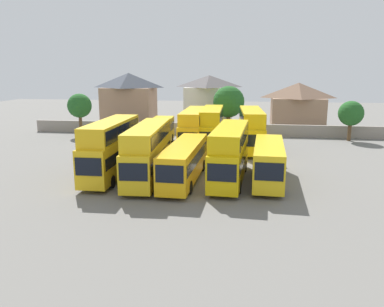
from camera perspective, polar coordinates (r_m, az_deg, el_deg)
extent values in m
plane|color=slate|center=(52.57, 2.26, 1.53)|extent=(140.00, 140.00, 0.00)
cube|color=gray|center=(58.81, 2.90, 3.56)|extent=(56.00, 0.50, 1.80)
cube|color=yellow|center=(36.48, -11.74, -0.41)|extent=(2.59, 10.94, 3.19)
cube|color=black|center=(31.41, -14.96, -1.90)|extent=(2.15, 0.11, 1.44)
cube|color=black|center=(36.39, -11.77, 0.18)|extent=(2.62, 10.07, 1.01)
cube|color=yellow|center=(36.29, -11.77, 3.42)|extent=(2.54, 10.39, 1.65)
cube|color=black|center=(36.29, -11.77, 3.42)|extent=(2.62, 9.85, 1.15)
cylinder|color=black|center=(33.37, -11.66, -4.08)|extent=(0.32, 1.10, 1.10)
cylinder|color=black|center=(34.15, -15.24, -3.88)|extent=(0.32, 1.10, 1.10)
cylinder|color=black|center=(39.60, -8.55, -1.37)|extent=(0.32, 1.10, 1.10)
cylinder|color=black|center=(40.26, -11.63, -1.26)|extent=(0.32, 1.10, 1.10)
cube|color=gold|center=(35.04, -6.44, -0.86)|extent=(3.12, 11.65, 3.05)
cube|color=black|center=(29.47, -8.62, -2.72)|extent=(2.20, 0.20, 1.37)
cube|color=black|center=(34.96, -6.45, -0.28)|extent=(3.11, 10.73, 0.96)
cube|color=gold|center=(34.88, -6.43, 2.88)|extent=(3.04, 11.07, 1.49)
cube|color=black|center=(34.88, -6.43, 2.88)|extent=(3.09, 10.50, 1.04)
cylinder|color=black|center=(31.78, -5.59, -4.70)|extent=(0.36, 1.11, 1.10)
cylinder|color=black|center=(32.27, -9.61, -4.56)|extent=(0.36, 1.11, 1.10)
cylinder|color=black|center=(38.59, -3.69, -1.62)|extent=(0.36, 1.11, 1.10)
cylinder|color=black|center=(38.99, -7.03, -1.54)|extent=(0.36, 1.11, 1.10)
cube|color=#F3AE11|center=(34.47, -1.11, -1.05)|extent=(2.80, 11.88, 2.99)
cube|color=black|center=(28.77, -3.33, -3.04)|extent=(2.13, 0.15, 1.35)
cube|color=black|center=(34.39, -1.11, -0.47)|extent=(2.81, 10.93, 0.94)
cylinder|color=black|center=(31.15, -0.35, -5.00)|extent=(0.33, 1.11, 1.10)
cylinder|color=black|center=(31.60, -4.34, -4.78)|extent=(0.33, 1.11, 1.10)
cylinder|color=black|center=(38.11, 1.58, -1.77)|extent=(0.33, 1.11, 1.10)
cylinder|color=black|center=(38.48, -1.71, -1.64)|extent=(0.33, 1.11, 1.10)
cube|color=#E0B60B|center=(34.56, 5.52, -1.05)|extent=(3.18, 11.20, 3.02)
cube|color=black|center=(29.11, 4.39, -2.84)|extent=(2.21, 0.22, 1.36)
cube|color=black|center=(34.47, 5.54, -0.47)|extent=(3.17, 10.32, 0.95)
cube|color=#E0B60B|center=(34.38, 5.65, 2.69)|extent=(3.10, 10.65, 1.47)
cube|color=black|center=(34.38, 5.65, 2.69)|extent=(3.16, 10.10, 1.03)
cylinder|color=black|center=(31.50, 6.91, -4.89)|extent=(0.37, 1.12, 1.10)
cylinder|color=black|center=(31.75, 2.74, -4.68)|extent=(0.37, 1.12, 1.10)
cylinder|color=black|center=(38.10, 7.75, -1.89)|extent=(0.37, 1.12, 1.10)
cylinder|color=black|center=(38.31, 4.30, -1.73)|extent=(0.37, 1.12, 1.10)
cube|color=yellow|center=(34.72, 11.16, -1.10)|extent=(2.93, 10.27, 3.09)
cube|color=black|center=(29.68, 11.23, -2.65)|extent=(2.16, 0.18, 1.39)
cube|color=black|center=(34.64, 11.19, -0.51)|extent=(2.93, 9.46, 0.97)
cylinder|color=black|center=(32.06, 13.10, -4.82)|extent=(0.35, 1.11, 1.10)
cylinder|color=black|center=(32.03, 9.06, -4.67)|extent=(0.35, 1.11, 1.10)
cylinder|color=black|center=(38.14, 12.75, -2.07)|extent=(0.35, 1.11, 1.10)
cylinder|color=black|center=(38.11, 9.36, -1.94)|extent=(0.35, 1.11, 1.10)
cube|color=yellow|center=(50.02, -4.83, 3.12)|extent=(3.04, 10.36, 3.04)
cube|color=black|center=(44.97, -5.96, 2.54)|extent=(2.24, 0.19, 1.37)
cube|color=black|center=(49.96, -4.84, 3.54)|extent=(3.04, 9.54, 0.96)
cylinder|color=black|center=(46.98, -4.06, 0.89)|extent=(0.35, 1.11, 1.10)
cylinder|color=black|center=(47.40, -6.85, 0.94)|extent=(0.35, 1.11, 1.10)
cylinder|color=black|center=(53.15, -2.98, 2.24)|extent=(0.35, 1.11, 1.10)
cylinder|color=black|center=(53.52, -5.46, 2.27)|extent=(0.35, 1.11, 1.10)
cube|color=yellow|center=(49.27, 0.28, 2.99)|extent=(2.62, 11.40, 2.98)
cube|color=black|center=(43.63, -0.67, 2.25)|extent=(2.24, 0.10, 1.34)
cube|color=black|center=(49.21, 0.28, 3.40)|extent=(2.65, 10.49, 0.94)
cube|color=yellow|center=(49.24, 0.32, 5.59)|extent=(2.56, 10.83, 1.45)
cube|color=black|center=(49.24, 0.32, 5.59)|extent=(2.65, 10.26, 1.02)
cylinder|color=black|center=(45.92, 1.17, 0.66)|extent=(0.31, 1.10, 1.10)
cylinder|color=black|center=(46.23, -1.71, 0.73)|extent=(0.31, 1.10, 1.10)
cylinder|color=black|center=(52.81, 2.02, 2.19)|extent=(0.31, 1.10, 1.10)
cylinder|color=black|center=(53.08, -0.49, 2.25)|extent=(0.31, 1.10, 1.10)
cube|color=yellow|center=(49.07, 2.91, 2.96)|extent=(2.66, 10.65, 3.02)
cube|color=black|center=(43.77, 2.45, 2.31)|extent=(2.13, 0.13, 1.36)
cube|color=black|center=(49.01, 2.92, 3.38)|extent=(2.68, 9.80, 0.95)
cube|color=yellow|center=(49.01, 2.96, 5.69)|extent=(2.60, 10.12, 1.63)
cube|color=black|center=(49.01, 2.96, 5.69)|extent=(2.67, 9.59, 1.14)
cylinder|color=black|center=(46.02, 4.01, 0.65)|extent=(0.32, 1.11, 1.10)
cylinder|color=black|center=(46.17, 1.24, 0.72)|extent=(0.32, 1.11, 1.10)
cylinder|color=black|center=(52.47, 4.35, 2.09)|extent=(0.32, 1.11, 1.10)
cylinder|color=black|center=(52.60, 1.92, 2.15)|extent=(0.32, 1.11, 1.10)
cube|color=yellow|center=(48.29, 8.66, 2.64)|extent=(3.16, 11.21, 2.94)
cube|color=black|center=(42.77, 9.19, 1.86)|extent=(2.20, 0.21, 1.32)
cube|color=black|center=(48.23, 8.67, 3.05)|extent=(3.15, 10.33, 0.93)
cube|color=yellow|center=(48.24, 8.72, 5.40)|extent=(3.08, 10.66, 1.68)
cube|color=black|center=(48.24, 8.72, 5.40)|extent=(3.14, 10.11, 1.18)
cylinder|color=black|center=(45.27, 10.36, 0.29)|extent=(0.37, 1.12, 1.10)
cylinder|color=black|center=(45.08, 7.45, 0.34)|extent=(0.37, 1.12, 1.10)
cylinder|color=black|center=(51.98, 9.61, 1.86)|extent=(0.37, 1.12, 1.10)
cylinder|color=black|center=(51.82, 7.08, 1.90)|extent=(0.37, 1.12, 1.10)
cube|color=#9E7A60|center=(69.60, -9.16, 6.79)|extent=(8.53, 6.67, 6.65)
pyramid|color=#3D424C|center=(69.33, -9.29, 10.55)|extent=(8.96, 7.01, 2.47)
cube|color=silver|center=(66.95, 2.50, 6.81)|extent=(7.63, 7.62, 6.84)
pyramid|color=#514C4C|center=(66.67, 2.53, 10.56)|extent=(8.01, 8.00, 1.93)
cube|color=#9E7A60|center=(67.89, 15.15, 5.73)|extent=(8.53, 6.22, 5.10)
pyramid|color=brown|center=(67.59, 15.33, 8.92)|extent=(8.95, 6.53, 2.49)
cylinder|color=brown|center=(60.67, -15.99, 4.06)|extent=(0.48, 0.48, 3.24)
sphere|color=#235B23|center=(60.35, -16.15, 6.75)|extent=(3.55, 3.55, 3.55)
cylinder|color=brown|center=(61.03, 5.34, 4.50)|extent=(0.59, 0.59, 3.18)
sphere|color=#235B23|center=(60.67, 5.40, 7.57)|extent=(4.82, 4.82, 4.82)
cylinder|color=brown|center=(58.33, 22.06, 3.02)|extent=(0.50, 0.50, 2.63)
sphere|color=#235B23|center=(58.02, 22.26, 5.47)|extent=(3.42, 3.42, 3.42)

